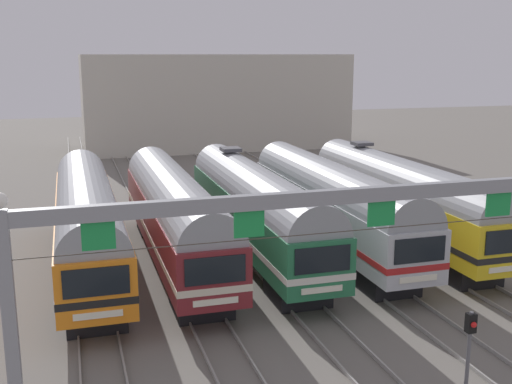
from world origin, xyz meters
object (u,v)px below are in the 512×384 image
object	(u,v)px
commuter_train_orange	(87,218)
catenary_gantry	(381,225)
commuter_train_stainless	(331,201)
yard_signal_mast	(470,339)
commuter_train_maroon	(174,212)
commuter_train_green	(255,206)
commuter_train_yellow	(401,196)

from	to	relation	value
commuter_train_orange	catenary_gantry	distance (m)	16.12
commuter_train_stainless	yard_signal_mast	bearing A→B (deg)	-97.79
commuter_train_maroon	yard_signal_mast	size ratio (longest dim) A/B	6.19
catenary_gantry	commuter_train_green	bearing A→B (deg)	90.00
commuter_train_green	commuter_train_stainless	bearing A→B (deg)	-0.06
commuter_train_yellow	catenary_gantry	xyz separation A→B (m)	(-8.43, -13.50, 2.57)
commuter_train_orange	commuter_train_maroon	bearing A→B (deg)	0.00
commuter_train_stainless	commuter_train_yellow	size ratio (longest dim) A/B	1.00
commuter_train_maroon	commuter_train_stainless	bearing A→B (deg)	0.00
commuter_train_stainless	commuter_train_yellow	distance (m)	4.22
commuter_train_stainless	commuter_train_yellow	xyz separation A→B (m)	(4.22, 0.00, 0.00)
yard_signal_mast	commuter_train_maroon	bearing A→B (deg)	112.33
commuter_train_stainless	catenary_gantry	xyz separation A→B (m)	(-4.22, -13.49, 2.57)
commuter_train_yellow	yard_signal_mast	xyz separation A→B (m)	(-6.32, -15.40, -0.65)
commuter_train_green	catenary_gantry	world-z (taller)	catenary_gantry
catenary_gantry	commuter_train_maroon	bearing A→B (deg)	107.35
commuter_train_orange	commuter_train_yellow	xyz separation A→B (m)	(16.86, 0.00, 0.00)
catenary_gantry	commuter_train_orange	bearing A→B (deg)	122.00
commuter_train_green	commuter_train_stainless	xyz separation A→B (m)	(4.22, -0.00, -0.00)
commuter_train_orange	catenary_gantry	bearing A→B (deg)	-58.00
commuter_train_green	yard_signal_mast	xyz separation A→B (m)	(2.11, -15.40, -0.65)
commuter_train_yellow	catenary_gantry	distance (m)	16.12
commuter_train_stainless	catenary_gantry	distance (m)	14.37
commuter_train_maroon	commuter_train_stainless	size ratio (longest dim) A/B	1.00
yard_signal_mast	commuter_train_green	bearing A→B (deg)	97.79
commuter_train_yellow	commuter_train_orange	bearing A→B (deg)	-179.99
catenary_gantry	commuter_train_yellow	bearing A→B (deg)	58.01
commuter_train_green	yard_signal_mast	bearing A→B (deg)	-82.21
commuter_train_yellow	yard_signal_mast	distance (m)	16.66
commuter_train_stainless	catenary_gantry	bearing A→B (deg)	-107.35
commuter_train_maroon	catenary_gantry	xyz separation A→B (m)	(4.22, -13.49, 2.57)
commuter_train_maroon	commuter_train_orange	bearing A→B (deg)	180.00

